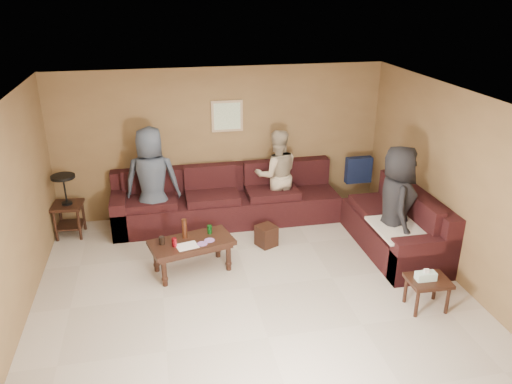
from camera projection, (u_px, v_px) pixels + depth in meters
room at (250, 169)px, 5.94m from camera, size 5.60×5.50×2.50m
sectional_sofa at (282, 212)px, 7.98m from camera, size 4.65×2.90×0.97m
coffee_table at (191, 245)px, 6.83m from camera, size 1.22×0.81×0.75m
end_table_left at (67, 205)px, 7.76m from camera, size 0.48×0.48×1.02m
side_table_right at (427, 283)px, 6.04m from camera, size 0.51×0.42×0.55m
waste_bin at (266, 236)px, 7.59m from camera, size 0.36×0.36×0.32m
wall_art at (227, 116)px, 8.19m from camera, size 0.52×0.04×0.52m
person_left at (152, 182)px, 7.75m from camera, size 0.91×0.65×1.74m
person_middle at (277, 175)px, 8.30m from camera, size 0.76×0.60×1.54m
person_right at (396, 205)px, 6.97m from camera, size 0.74×0.94×1.71m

